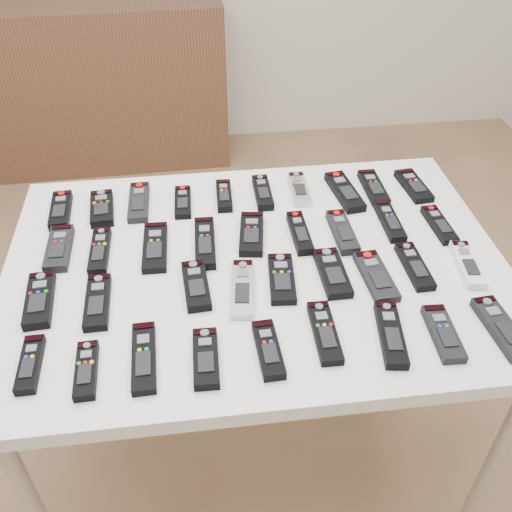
{
  "coord_description": "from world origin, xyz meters",
  "views": [
    {
      "loc": [
        -0.03,
        -1.22,
        1.71
      ],
      "look_at": [
        0.1,
        -0.15,
        0.8
      ],
      "focal_mm": 40.0,
      "sensor_mm": 36.0,
      "label": 1
    }
  ],
  "objects": [
    {
      "name": "remote_2",
      "position": [
        -0.19,
        0.14,
        0.79
      ],
      "size": [
        0.06,
        0.18,
        0.02
      ],
      "primitive_type": "cube",
      "rotation": [
        0.0,
        0.0,
        -0.01
      ],
      "color": "black",
      "rests_on": "table"
    },
    {
      "name": "remote_5",
      "position": [
        0.16,
        0.15,
        0.79
      ],
      "size": [
        0.05,
        0.16,
        0.02
      ],
      "primitive_type": "cube",
      "rotation": [
        0.0,
        0.0,
        -0.01
      ],
      "color": "black",
      "rests_on": "table"
    },
    {
      "name": "remote_27",
      "position": [
        0.62,
        -0.23,
        0.79
      ],
      "size": [
        0.07,
        0.17,
        0.02
      ],
      "primitive_type": "cube",
      "rotation": [
        0.0,
        0.0,
        -0.12
      ],
      "color": "silver",
      "rests_on": "table"
    },
    {
      "name": "remote_23",
      "position": [
        0.16,
        -0.23,
        0.79
      ],
      "size": [
        0.08,
        0.17,
        0.02
      ],
      "primitive_type": "cube",
      "rotation": [
        0.0,
        0.0,
        -0.09
      ],
      "color": "black",
      "rests_on": "table"
    },
    {
      "name": "remote_14",
      "position": [
        0.11,
        -0.04,
        0.79
      ],
      "size": [
        0.08,
        0.18,
        0.02
      ],
      "primitive_type": "cube",
      "rotation": [
        0.0,
        0.0,
        -0.14
      ],
      "color": "black",
      "rests_on": "table"
    },
    {
      "name": "remote_3",
      "position": [
        -0.07,
        0.13,
        0.79
      ],
      "size": [
        0.05,
        0.15,
        0.02
      ],
      "primitive_type": "cube",
      "rotation": [
        0.0,
        0.0,
        -0.02
      ],
      "color": "black",
      "rests_on": "table"
    },
    {
      "name": "remote_20",
      "position": [
        -0.28,
        -0.25,
        0.79
      ],
      "size": [
        0.06,
        0.17,
        0.02
      ],
      "primitive_type": "cube",
      "rotation": [
        0.0,
        0.0,
        0.02
      ],
      "color": "black",
      "rests_on": "table"
    },
    {
      "name": "remote_30",
      "position": [
        -0.17,
        -0.43,
        0.79
      ],
      "size": [
        0.05,
        0.18,
        0.02
      ],
      "primitive_type": "cube",
      "rotation": [
        0.0,
        0.0,
        0.03
      ],
      "color": "black",
      "rests_on": "table"
    },
    {
      "name": "remote_32",
      "position": [
        0.09,
        -0.44,
        0.79
      ],
      "size": [
        0.05,
        0.15,
        0.02
      ],
      "primitive_type": "cube",
      "rotation": [
        0.0,
        0.0,
        0.04
      ],
      "color": "black",
      "rests_on": "table"
    },
    {
      "name": "remote_17",
      "position": [
        0.48,
        -0.03,
        0.79
      ],
      "size": [
        0.05,
        0.17,
        0.02
      ],
      "primitive_type": "cube",
      "rotation": [
        0.0,
        0.0,
        -0.01
      ],
      "color": "black",
      "rests_on": "table"
    },
    {
      "name": "remote_16",
      "position": [
        0.34,
        -0.07,
        0.79
      ],
      "size": [
        0.05,
        0.17,
        0.02
      ],
      "primitive_type": "cube",
      "rotation": [
        0.0,
        0.0,
        0.02
      ],
      "color": "black",
      "rests_on": "table"
    },
    {
      "name": "remote_7",
      "position": [
        0.4,
        0.12,
        0.79
      ],
      "size": [
        0.08,
        0.2,
        0.02
      ],
      "primitive_type": "cube",
      "rotation": [
        0.0,
        0.0,
        0.13
      ],
      "color": "black",
      "rests_on": "table"
    },
    {
      "name": "remote_15",
      "position": [
        0.23,
        -0.06,
        0.79
      ],
      "size": [
        0.04,
        0.17,
        0.02
      ],
      "primitive_type": "cube",
      "rotation": [
        0.0,
        0.0,
        0.01
      ],
      "color": "black",
      "rests_on": "table"
    },
    {
      "name": "sideboard",
      "position": [
        -0.71,
        1.78,
        0.44
      ],
      "size": [
        1.76,
        0.43,
        0.88
      ],
      "primitive_type": "cube",
      "rotation": [
        0.0,
        0.0,
        0.03
      ],
      "color": "#4A2D1D",
      "rests_on": "ground"
    },
    {
      "name": "table",
      "position": [
        0.1,
        -0.15,
        0.72
      ],
      "size": [
        1.25,
        0.88,
        0.78
      ],
      "color": "white",
      "rests_on": "ground"
    },
    {
      "name": "remote_4",
      "position": [
        0.05,
        0.14,
        0.79
      ],
      "size": [
        0.05,
        0.14,
        0.02
      ],
      "primitive_type": "cube",
      "rotation": [
        0.0,
        0.0,
        -0.04
      ],
      "color": "black",
      "rests_on": "table"
    },
    {
      "name": "remote_10",
      "position": [
        -0.39,
        -0.04,
        0.79
      ],
      "size": [
        0.06,
        0.17,
        0.02
      ],
      "primitive_type": "cube",
      "rotation": [
        0.0,
        0.0,
        0.01
      ],
      "color": "black",
      "rests_on": "table"
    },
    {
      "name": "remote_31",
      "position": [
        -0.04,
        -0.45,
        0.79
      ],
      "size": [
        0.06,
        0.15,
        0.02
      ],
      "primitive_type": "cube",
      "rotation": [
        0.0,
        0.0,
        -0.03
      ],
      "color": "black",
      "rests_on": "table"
    },
    {
      "name": "remote_35",
      "position": [
        0.47,
        -0.45,
        0.79
      ],
      "size": [
        0.06,
        0.16,
        0.02
      ],
      "primitive_type": "cube",
      "rotation": [
        0.0,
        0.0,
        -0.04
      ],
      "color": "black",
      "rests_on": "table"
    },
    {
      "name": "remote_6",
      "position": [
        0.27,
        0.15,
        0.79
      ],
      "size": [
        0.05,
        0.16,
        0.02
      ],
      "primitive_type": "cube",
      "rotation": [
        0.0,
        0.0,
        -0.04
      ],
      "color": "#B7B7BC",
      "rests_on": "table"
    },
    {
      "name": "remote_21",
      "position": [
        -0.05,
        -0.23,
        0.79
      ],
      "size": [
        0.07,
        0.16,
        0.02
      ],
      "primitive_type": "cube",
      "rotation": [
        0.0,
        0.0,
        0.06
      ],
      "color": "black",
      "rests_on": "table"
    },
    {
      "name": "remote_13",
      "position": [
        -0.02,
        -0.07,
        0.79
      ],
      "size": [
        0.06,
        0.2,
        0.02
      ],
      "primitive_type": "cube",
      "rotation": [
        0.0,
        0.0,
        -0.03
      ],
      "color": "black",
      "rests_on": "table"
    },
    {
      "name": "remote_18",
      "position": [
        0.61,
        -0.07,
        0.79
      ],
      "size": [
        0.05,
        0.16,
        0.02
      ],
      "primitive_type": "cube",
      "rotation": [
        0.0,
        0.0,
        0.04
      ],
      "color": "black",
      "rests_on": "table"
    },
    {
      "name": "remote_19",
      "position": [
        -0.41,
        -0.23,
        0.79
      ],
      "size": [
        0.07,
        0.18,
        0.02
      ],
      "primitive_type": "cube",
      "rotation": [
        0.0,
        0.0,
        0.06
      ],
      "color": "black",
      "rests_on": "table"
    },
    {
      "name": "remote_26",
      "position": [
        0.49,
        -0.22,
        0.79
      ],
      "size": [
        0.05,
        0.17,
        0.02
      ],
      "primitive_type": "cube",
      "rotation": [
        0.0,
        0.0,
        0.02
      ],
      "color": "black",
      "rests_on": "table"
    },
    {
      "name": "remote_11",
      "position": [
        -0.29,
        -0.06,
        0.79
      ],
      "size": [
        0.05,
        0.17,
        0.02
      ],
      "primitive_type": "cube",
      "rotation": [
        0.0,
        0.0,
        -0.01
      ],
      "color": "black",
      "rests_on": "table"
    },
    {
      "name": "remote_9",
      "position": [
        0.61,
        0.13,
        0.79
      ],
      "size": [
        0.07,
        0.17,
        0.02
      ],
      "primitive_type": "cube",
      "rotation": [
        0.0,
        0.0,
        0.09
      ],
      "color": "black",
      "rests_on": "table"
    },
    {
      "name": "remote_1",
      "position": [
        -0.29,
        0.12,
        0.79
      ],
      "size": [
        0.07,
        0.16,
        0.02
      ],
      "primitive_type": "cube",
      "rotation": [
        0.0,
        0.0,
        0.08
      ],
      "color": "black",
      "rests_on": "table"
    },
    {
      "name": "remote_36",
      "position": [
        0.61,
        -0.45,
        0.79
      ],
      "size": [
        0.07,
        0.18,
        0.02
      ],
      "primitive_type": "cube",
      "rotation": [
        0.0,
        0.0,
        0.07
      ],
      "color": "black",
      "rests_on": "table"
    },
    {
      "name": "remote_22",
      "position": [
        0.06,
        -0.25,
        0.79
      ],
      "size": [
        0.08,
        0.19,
        0.02
      ],
      "primitive_type": "cube",
      "rotation": [
        0.0,
        0.0,
        -0.12
      ],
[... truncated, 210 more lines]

